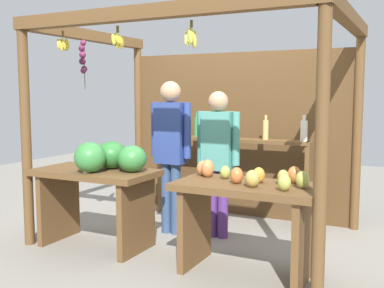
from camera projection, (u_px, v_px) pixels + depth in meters
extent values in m
plane|color=gray|center=(200.00, 236.00, 4.98)|extent=(12.00, 12.00, 0.00)
cylinder|color=brown|center=(26.00, 134.00, 4.60)|extent=(0.10, 0.10, 2.27)
cylinder|color=brown|center=(321.00, 149.00, 3.31)|extent=(0.10, 0.10, 2.27)
cylinder|color=brown|center=(138.00, 122.00, 6.41)|extent=(0.10, 0.10, 2.27)
cylinder|color=brown|center=(358.00, 130.00, 5.12)|extent=(0.10, 0.10, 2.27)
cube|color=brown|center=(148.00, 12.00, 3.84)|extent=(3.00, 0.12, 0.12)
cube|color=brown|center=(89.00, 36.00, 5.39)|extent=(0.12, 2.14, 0.12)
cube|color=brown|center=(348.00, 17.00, 4.10)|extent=(0.12, 2.14, 0.12)
cube|color=#52381E|center=(236.00, 134.00, 5.80)|extent=(2.90, 0.04, 2.04)
cylinder|color=brown|center=(63.00, 34.00, 4.39)|extent=(0.02, 0.02, 0.06)
ellipsoid|color=gold|center=(67.00, 43.00, 4.38)|extent=(0.04, 0.07, 0.11)
ellipsoid|color=gold|center=(67.00, 45.00, 4.40)|extent=(0.05, 0.05, 0.11)
ellipsoid|color=gold|center=(66.00, 46.00, 4.42)|extent=(0.07, 0.04, 0.11)
ellipsoid|color=gold|center=(64.00, 46.00, 4.42)|extent=(0.06, 0.05, 0.11)
ellipsoid|color=gold|center=(62.00, 43.00, 4.41)|extent=(0.05, 0.07, 0.11)
ellipsoid|color=gold|center=(60.00, 44.00, 4.40)|extent=(0.05, 0.06, 0.11)
ellipsoid|color=gold|center=(59.00, 44.00, 4.38)|extent=(0.06, 0.06, 0.11)
ellipsoid|color=gold|center=(61.00, 46.00, 4.36)|extent=(0.06, 0.04, 0.11)
ellipsoid|color=gold|center=(64.00, 45.00, 4.37)|extent=(0.05, 0.05, 0.11)
cylinder|color=brown|center=(118.00, 29.00, 4.07)|extent=(0.02, 0.02, 0.06)
ellipsoid|color=yellow|center=(121.00, 41.00, 4.07)|extent=(0.04, 0.07, 0.11)
ellipsoid|color=yellow|center=(122.00, 43.00, 4.11)|extent=(0.06, 0.05, 0.11)
ellipsoid|color=yellow|center=(119.00, 43.00, 4.12)|extent=(0.06, 0.05, 0.11)
ellipsoid|color=yellow|center=(115.00, 39.00, 4.10)|extent=(0.04, 0.07, 0.11)
ellipsoid|color=yellow|center=(114.00, 39.00, 4.06)|extent=(0.06, 0.05, 0.11)
ellipsoid|color=yellow|center=(118.00, 38.00, 4.06)|extent=(0.06, 0.05, 0.11)
cylinder|color=brown|center=(191.00, 24.00, 3.76)|extent=(0.02, 0.02, 0.06)
ellipsoid|color=#D1CC4C|center=(195.00, 40.00, 3.76)|extent=(0.04, 0.06, 0.13)
ellipsoid|color=#D1CC4C|center=(194.00, 38.00, 3.78)|extent=(0.07, 0.07, 0.14)
ellipsoid|color=#D1CC4C|center=(194.00, 40.00, 3.81)|extent=(0.06, 0.04, 0.13)
ellipsoid|color=#D1CC4C|center=(191.00, 37.00, 3.81)|extent=(0.06, 0.05, 0.13)
ellipsoid|color=#D1CC4C|center=(189.00, 39.00, 3.80)|extent=(0.05, 0.08, 0.13)
ellipsoid|color=#D1CC4C|center=(186.00, 38.00, 3.78)|extent=(0.05, 0.08, 0.13)
ellipsoid|color=#D1CC4C|center=(189.00, 37.00, 3.76)|extent=(0.07, 0.06, 0.14)
ellipsoid|color=#D1CC4C|center=(190.00, 36.00, 3.74)|extent=(0.06, 0.04, 0.13)
ellipsoid|color=#D1CC4C|center=(193.00, 35.00, 3.75)|extent=(0.06, 0.07, 0.14)
cylinder|color=#4C422D|center=(84.00, 62.00, 4.73)|extent=(0.01, 0.01, 0.55)
sphere|color=#601E42|center=(83.00, 43.00, 4.72)|extent=(0.06, 0.06, 0.06)
sphere|color=#511938|center=(82.00, 48.00, 4.71)|extent=(0.07, 0.07, 0.07)
sphere|color=#601E42|center=(83.00, 55.00, 4.71)|extent=(0.07, 0.07, 0.07)
sphere|color=#511938|center=(82.00, 61.00, 4.72)|extent=(0.07, 0.07, 0.07)
sphere|color=#47142D|center=(84.00, 69.00, 4.76)|extent=(0.06, 0.06, 0.06)
sphere|color=#601E42|center=(83.00, 71.00, 4.72)|extent=(0.06, 0.06, 0.06)
cube|color=brown|center=(95.00, 173.00, 4.58)|extent=(1.22, 0.64, 0.06)
cube|color=brown|center=(59.00, 206.00, 4.84)|extent=(0.06, 0.58, 0.72)
cube|color=brown|center=(137.00, 217.00, 4.40)|extent=(0.06, 0.58, 0.72)
ellipsoid|color=#38843D|center=(90.00, 157.00, 4.39)|extent=(0.34, 0.34, 0.29)
ellipsoid|color=#38843D|center=(132.00, 159.00, 4.42)|extent=(0.34, 0.34, 0.26)
ellipsoid|color=#2D7533|center=(112.00, 155.00, 4.62)|extent=(0.42, 0.42, 0.28)
cylinder|color=white|center=(87.00, 168.00, 4.39)|extent=(0.07, 0.07, 0.09)
cube|color=brown|center=(247.00, 187.00, 3.87)|extent=(1.22, 0.64, 0.06)
cube|color=brown|center=(195.00, 225.00, 4.13)|extent=(0.06, 0.58, 0.72)
cube|color=brown|center=(304.00, 240.00, 3.69)|extent=(0.06, 0.58, 0.72)
ellipsoid|color=#A8B24C|center=(225.00, 172.00, 4.08)|extent=(0.13, 0.13, 0.12)
ellipsoid|color=#B79E47|center=(283.00, 177.00, 3.81)|extent=(0.14, 0.14, 0.13)
ellipsoid|color=#B79E47|center=(252.00, 179.00, 3.71)|extent=(0.16, 0.16, 0.14)
ellipsoid|color=#CC7038|center=(294.00, 175.00, 3.87)|extent=(0.16, 0.16, 0.14)
ellipsoid|color=#E07F47|center=(203.00, 168.00, 4.24)|extent=(0.12, 0.12, 0.14)
ellipsoid|color=#E07F47|center=(208.00, 168.00, 4.16)|extent=(0.16, 0.16, 0.16)
ellipsoid|color=#A8B24C|center=(284.00, 183.00, 3.56)|extent=(0.11, 0.11, 0.13)
ellipsoid|color=#CC7038|center=(237.00, 175.00, 3.85)|extent=(0.12, 0.12, 0.14)
ellipsoid|color=gold|center=(259.00, 175.00, 3.89)|extent=(0.13, 0.13, 0.13)
ellipsoid|color=#A8B24C|center=(302.00, 180.00, 3.66)|extent=(0.15, 0.15, 0.14)
cube|color=brown|center=(163.00, 173.00, 6.01)|extent=(0.05, 0.20, 1.00)
cube|color=brown|center=(308.00, 186.00, 5.17)|extent=(0.05, 0.20, 1.00)
cube|color=brown|center=(231.00, 140.00, 5.54)|extent=(1.88, 0.22, 0.04)
cylinder|color=#994C1E|center=(167.00, 124.00, 5.92)|extent=(0.07, 0.07, 0.27)
cylinder|color=#994C1E|center=(166.00, 111.00, 5.90)|extent=(0.03, 0.03, 0.06)
cylinder|color=#338C4C|center=(197.00, 127.00, 5.73)|extent=(0.06, 0.06, 0.24)
cylinder|color=#338C4C|center=(197.00, 115.00, 5.71)|extent=(0.03, 0.03, 0.06)
cylinder|color=gold|center=(231.00, 129.00, 5.53)|extent=(0.08, 0.08, 0.22)
cylinder|color=gold|center=(231.00, 117.00, 5.51)|extent=(0.04, 0.04, 0.06)
cylinder|color=#D8B266|center=(266.00, 130.00, 5.33)|extent=(0.07, 0.07, 0.23)
cylinder|color=#D8B266|center=(266.00, 118.00, 5.32)|extent=(0.03, 0.03, 0.06)
cylinder|color=silver|center=(304.00, 131.00, 5.14)|extent=(0.08, 0.08, 0.23)
cylinder|color=silver|center=(304.00, 118.00, 5.12)|extent=(0.04, 0.04, 0.06)
cylinder|color=#344D76|center=(166.00, 198.00, 5.07)|extent=(0.11, 0.11, 0.78)
cylinder|color=#344D76|center=(176.00, 199.00, 5.02)|extent=(0.11, 0.11, 0.78)
cube|color=#2D428C|center=(171.00, 133.00, 4.97)|extent=(0.32, 0.19, 0.66)
cylinder|color=#2D428C|center=(155.00, 129.00, 5.05)|extent=(0.08, 0.08, 0.59)
cylinder|color=#2D428C|center=(187.00, 131.00, 4.87)|extent=(0.08, 0.08, 0.59)
sphere|color=tan|center=(170.00, 92.00, 4.92)|extent=(0.23, 0.23, 0.23)
cylinder|color=#552E7B|center=(213.00, 203.00, 4.94)|extent=(0.11, 0.11, 0.73)
cylinder|color=#552E7B|center=(223.00, 204.00, 4.89)|extent=(0.11, 0.11, 0.73)
cube|color=teal|center=(218.00, 141.00, 4.84)|extent=(0.32, 0.19, 0.62)
cylinder|color=teal|center=(201.00, 137.00, 4.93)|extent=(0.08, 0.08, 0.55)
cylinder|color=teal|center=(236.00, 139.00, 4.75)|extent=(0.08, 0.08, 0.55)
sphere|color=tan|center=(218.00, 101.00, 4.80)|extent=(0.21, 0.21, 0.21)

